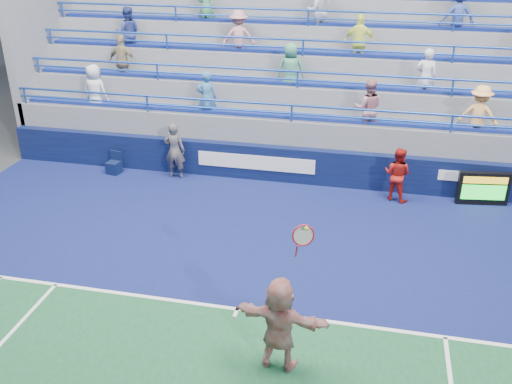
% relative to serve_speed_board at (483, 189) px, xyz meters
% --- Properties ---
extents(ground, '(120.00, 120.00, 0.00)m').
position_rel_serve_speed_board_xyz_m(ground, '(-5.51, -6.11, -0.49)').
color(ground, '#333538').
extents(sponsor_wall, '(18.00, 0.32, 1.10)m').
position_rel_serve_speed_board_xyz_m(sponsor_wall, '(-5.51, 0.39, 0.06)').
color(sponsor_wall, '#090E33').
rests_on(sponsor_wall, ground).
extents(bleacher_stand, '(18.00, 5.60, 6.13)m').
position_rel_serve_speed_board_xyz_m(bleacher_stand, '(-5.52, 4.16, 1.06)').
color(bleacher_stand, slate).
rests_on(bleacher_stand, ground).
extents(serve_speed_board, '(1.41, 0.35, 0.97)m').
position_rel_serve_speed_board_xyz_m(serve_speed_board, '(0.00, 0.00, 0.00)').
color(serve_speed_board, black).
rests_on(serve_speed_board, ground).
extents(judge_chair, '(0.45, 0.45, 0.70)m').
position_rel_serve_speed_board_xyz_m(judge_chair, '(-10.98, -0.16, -0.27)').
color(judge_chair, '#0B1639').
rests_on(judge_chair, ground).
extents(tennis_player, '(1.73, 0.73, 2.91)m').
position_rel_serve_speed_board_xyz_m(tennis_player, '(-4.40, -7.48, 0.42)').
color(tennis_player, silver).
rests_on(tennis_player, ground).
extents(line_judge, '(0.66, 0.45, 1.76)m').
position_rel_serve_speed_board_xyz_m(line_judge, '(-8.99, -0.03, 0.39)').
color(line_judge, '#15173A').
rests_on(line_judge, ground).
extents(ball_girl, '(0.93, 0.85, 1.57)m').
position_rel_serve_speed_board_xyz_m(ball_girl, '(-2.36, -0.19, 0.29)').
color(ball_girl, '#AC1913').
rests_on(ball_girl, ground).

